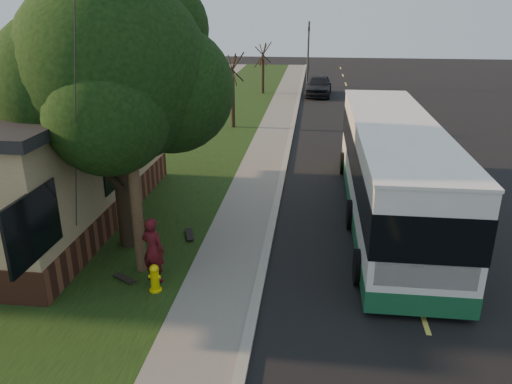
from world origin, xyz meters
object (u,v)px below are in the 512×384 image
(skateboard_main, at_px, (190,234))
(distant_car, at_px, (319,85))
(fire_hydrant, at_px, (155,278))
(bare_tree_near, at_px, (233,92))
(bare_tree_far, at_px, (263,69))
(skateboarder, at_px, (153,250))
(traffic_signal, at_px, (308,50))
(dumpster, at_px, (64,173))
(skateboard_spare, at_px, (124,278))
(transit_bus, at_px, (391,168))
(utility_pole, at_px, (127,105))
(leafy_tree, at_px, (116,73))

(skateboard_main, bearing_deg, distant_car, 81.42)
(fire_hydrant, height_order, skateboard_main, fire_hydrant)
(bare_tree_near, relative_size, distant_car, 0.90)
(bare_tree_far, xyz_separation_m, skateboarder, (0.24, -29.52, -1.03))
(skateboard_main, bearing_deg, traffic_signal, 84.44)
(skateboarder, bearing_deg, dumpster, -30.65)
(bare_tree_far, distance_m, dumpster, 23.85)
(traffic_signal, distance_m, skateboard_spare, 33.99)
(dumpster, distance_m, distant_car, 24.96)
(transit_bus, relative_size, distant_car, 2.59)
(skateboard_spare, bearing_deg, utility_pole, 65.86)
(leafy_tree, bearing_deg, dumpster, 135.49)
(leafy_tree, bearing_deg, skateboard_spare, -75.25)
(bare_tree_far, bearing_deg, traffic_signal, 48.81)
(utility_pole, relative_size, distant_car, 1.89)
(skateboard_main, relative_size, dumpster, 0.51)
(traffic_signal, bearing_deg, distant_car, -76.86)
(leafy_tree, relative_size, bare_tree_far, 1.94)
(transit_bus, height_order, skateboard_spare, transit_bus)
(transit_bus, xyz_separation_m, distant_car, (-2.38, 24.08, -0.97))
(bare_tree_near, bearing_deg, dumpster, -113.66)
(bare_tree_near, relative_size, traffic_signal, 0.78)
(fire_hydrant, height_order, traffic_signal, traffic_signal)
(skateboard_spare, bearing_deg, bare_tree_near, 89.75)
(skateboard_spare, relative_size, distant_car, 0.15)
(leafy_tree, xyz_separation_m, skateboard_main, (1.67, 0.55, -5.03))
(skateboarder, xyz_separation_m, distant_car, (4.26, 29.23, -0.15))
(utility_pole, xyz_separation_m, transit_bus, (7.19, 4.64, -2.84))
(bare_tree_far, distance_m, skateboard_main, 26.87)
(fire_hydrant, distance_m, distant_car, 30.00)
(utility_pole, xyz_separation_m, dumpster, (-5.10, 5.82, -3.92))
(bare_tree_near, bearing_deg, utility_pole, -89.34)
(leafy_tree, xyz_separation_m, transit_bus, (8.05, 2.99, -3.38))
(skateboard_main, bearing_deg, dumpster, 148.54)
(bare_tree_near, height_order, bare_tree_far, bare_tree_near)
(skateboarder, distance_m, skateboard_main, 2.85)
(traffic_signal, relative_size, distant_car, 1.14)
(leafy_tree, bearing_deg, traffic_signal, 81.53)
(leafy_tree, bearing_deg, skateboarder, -56.85)
(bare_tree_far, xyz_separation_m, distant_car, (4.50, -0.28, -1.18))
(traffic_signal, bearing_deg, utility_pole, -96.58)
(fire_hydrant, distance_m, bare_tree_far, 30.04)
(dumpster, height_order, distant_car, distant_car)
(leafy_tree, height_order, skateboard_main, leafy_tree)
(bare_tree_far, xyz_separation_m, skateboard_main, (0.50, -26.80, -1.87))
(skateboard_spare, distance_m, dumpster, 8.05)
(fire_hydrant, xyz_separation_m, bare_tree_far, (-0.40, 30.00, 1.57))
(bare_tree_near, distance_m, skateboarder, 17.57)
(traffic_signal, xyz_separation_m, skateboard_main, (-3.00, -30.80, -3.03))
(skateboard_spare, height_order, distant_car, distant_car)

